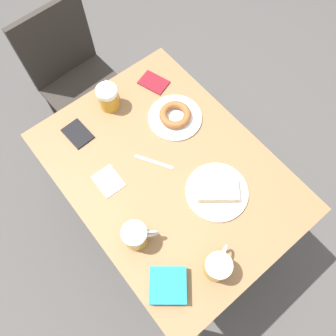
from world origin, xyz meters
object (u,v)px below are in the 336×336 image
beer_mug_left (217,266)px  beer_mug_center (109,97)px  passport_far_edge (154,82)px  chair (72,71)px  beer_mug_right (136,236)px  plate_with_donut (175,116)px  fork (154,162)px  blue_pouch (168,286)px  plate_with_cake (217,191)px  napkin_folded (108,181)px  passport_near_edge (78,134)px

beer_mug_left → beer_mug_center: same height
beer_mug_center → passport_far_edge: beer_mug_center is taller
chair → beer_mug_left: chair is taller
beer_mug_left → beer_mug_right: bearing=120.5°
chair → passport_far_edge: size_ratio=5.84×
plate_with_donut → fork: plate_with_donut is taller
chair → plate_with_donut: 0.74m
blue_pouch → fork: bearing=57.7°
plate_with_cake → beer_mug_center: (-0.08, 0.60, 0.04)m
plate_with_donut → fork: 0.23m
plate_with_cake → blue_pouch: (-0.37, -0.15, 0.01)m
plate_with_cake → napkin_folded: 0.43m
chair → beer_mug_left: (-0.14, -1.27, 0.26)m
plate_with_donut → passport_near_edge: plate_with_donut is taller
chair → napkin_folded: size_ratio=7.42×
beer_mug_right → passport_far_edge: bearing=47.0°
plate_with_donut → beer_mug_right: bearing=-144.5°
plate_with_cake → blue_pouch: size_ratio=1.40×
beer_mug_right → passport_far_edge: beer_mug_right is taller
chair → plate_with_donut: size_ratio=3.69×
beer_mug_center → beer_mug_right: same height
chair → passport_near_edge: (-0.22, -0.49, 0.21)m
beer_mug_center → beer_mug_right: size_ratio=1.01×
beer_mug_left → beer_mug_center: (0.11, 0.81, 0.00)m
plate_with_donut → passport_near_edge: size_ratio=1.78×
beer_mug_left → blue_pouch: 0.18m
napkin_folded → fork: 0.20m
beer_mug_center → chair: bearing=87.1°
plate_with_cake → beer_mug_left: beer_mug_left is taller
passport_near_edge → plate_with_cake: bearing=-63.6°
beer_mug_center → napkin_folded: 0.37m
beer_mug_left → passport_near_edge: beer_mug_left is taller
beer_mug_right → plate_with_donut: bearing=35.5°
passport_near_edge → fork: bearing=-61.1°
blue_pouch → passport_near_edge: bearing=83.0°
beer_mug_center → napkin_folded: bearing=-126.4°
plate_with_cake → napkin_folded: plate_with_cake is taller
plate_with_donut → blue_pouch: (-0.46, -0.52, 0.00)m
plate_with_cake → passport_far_edge: bearing=76.6°
chair → fork: chair is taller
plate_with_donut → fork: bearing=-151.8°
plate_with_donut → beer_mug_center: size_ratio=1.91×
plate_with_cake → napkin_folded: (-0.30, 0.31, -0.01)m
plate_with_donut → beer_mug_center: (-0.18, 0.24, 0.04)m
beer_mug_right → passport_near_edge: beer_mug_right is taller
fork → passport_near_edge: size_ratio=1.14×
plate_with_cake → beer_mug_center: beer_mug_center is taller
plate_with_cake → passport_far_edge: plate_with_cake is taller
plate_with_cake → passport_near_edge: plate_with_cake is taller
chair → beer_mug_left: 1.30m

